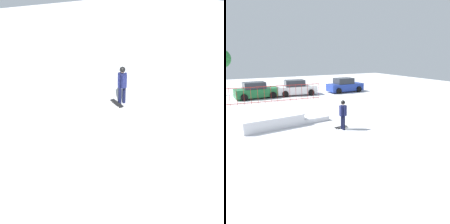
% 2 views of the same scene
% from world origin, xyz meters
% --- Properties ---
extents(ground_plane, '(60.00, 60.00, 0.00)m').
position_xyz_m(ground_plane, '(0.00, 0.00, 0.00)').
color(ground_plane, silver).
extents(skate_ramp, '(5.68, 3.25, 0.74)m').
position_xyz_m(skate_ramp, '(0.22, 0.48, 0.32)').
color(skate_ramp, silver).
rests_on(skate_ramp, ground).
extents(skater, '(0.38, 0.44, 1.73)m').
position_xyz_m(skater, '(3.37, -2.50, 1.01)').
color(skater, black).
rests_on(skater, ground).
extents(skateboard, '(0.80, 0.26, 0.09)m').
position_xyz_m(skateboard, '(3.39, -2.24, 0.08)').
color(skateboard, black).
rests_on(skateboard, ground).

